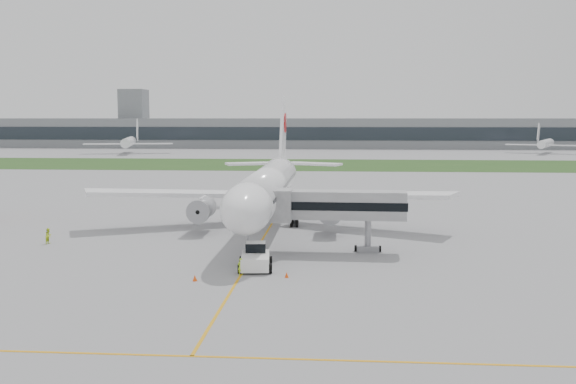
# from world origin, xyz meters

# --- Properties ---
(ground) EXTENTS (600.00, 600.00, 0.00)m
(ground) POSITION_xyz_m (0.00, 0.00, 0.00)
(ground) COLOR gray
(ground) RESTS_ON ground
(apron_markings) EXTENTS (70.00, 70.00, 0.04)m
(apron_markings) POSITION_xyz_m (0.00, -5.00, 0.00)
(apron_markings) COLOR orange
(apron_markings) RESTS_ON ground
(grass_strip) EXTENTS (600.00, 50.00, 0.02)m
(grass_strip) POSITION_xyz_m (0.00, 120.00, 0.01)
(grass_strip) COLOR #22481B
(grass_strip) RESTS_ON ground
(terminal_building) EXTENTS (320.00, 22.30, 14.00)m
(terminal_building) POSITION_xyz_m (0.00, 229.87, 7.00)
(terminal_building) COLOR gray
(terminal_building) RESTS_ON ground
(control_tower) EXTENTS (12.00, 12.00, 56.00)m
(control_tower) POSITION_xyz_m (-90.00, 232.00, 0.00)
(control_tower) COLOR gray
(control_tower) RESTS_ON ground
(airliner) EXTENTS (48.13, 53.95, 17.88)m
(airliner) POSITION_xyz_m (0.00, 4.87, 5.66)
(airliner) COLOR white
(airliner) RESTS_ON ground
(pushback_tug) EXTENTS (3.55, 4.91, 2.40)m
(pushback_tug) POSITION_xyz_m (1.04, -17.16, 1.10)
(pushback_tug) COLOR white
(pushback_tug) RESTS_ON ground
(jet_bridge) EXTENTS (14.79, 4.22, 6.82)m
(jet_bridge) POSITION_xyz_m (8.25, -9.04, 5.04)
(jet_bridge) COLOR #B2B2B5
(jet_bridge) RESTS_ON ground
(safety_cone_left) EXTENTS (0.42, 0.42, 0.57)m
(safety_cone_left) POSITION_xyz_m (-3.73, -22.24, 0.29)
(safety_cone_left) COLOR #FF4E0D
(safety_cone_left) RESTS_ON ground
(safety_cone_right) EXTENTS (0.37, 0.37, 0.51)m
(safety_cone_right) POSITION_xyz_m (4.27, -20.40, 0.26)
(safety_cone_right) COLOR #FF4E0D
(safety_cone_right) RESTS_ON ground
(ground_crew_near) EXTENTS (0.69, 0.65, 1.58)m
(ground_crew_near) POSITION_xyz_m (-0.02, -19.79, 0.79)
(ground_crew_near) COLOR #C4FF2A
(ground_crew_near) RESTS_ON ground
(ground_crew_far) EXTENTS (0.84, 0.99, 1.81)m
(ground_crew_far) POSITION_xyz_m (-24.11, -6.87, 0.91)
(ground_crew_far) COLOR #D3F228
(ground_crew_far) RESTS_ON ground
(distant_aircraft_left) EXTENTS (41.20, 38.17, 13.35)m
(distant_aircraft_left) POSITION_xyz_m (-74.39, 175.15, 0.00)
(distant_aircraft_left) COLOR white
(distant_aircraft_left) RESTS_ON ground
(distant_aircraft_right) EXTENTS (39.05, 37.25, 11.71)m
(distant_aircraft_right) POSITION_xyz_m (92.51, 187.20, 0.00)
(distant_aircraft_right) COLOR white
(distant_aircraft_right) RESTS_ON ground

